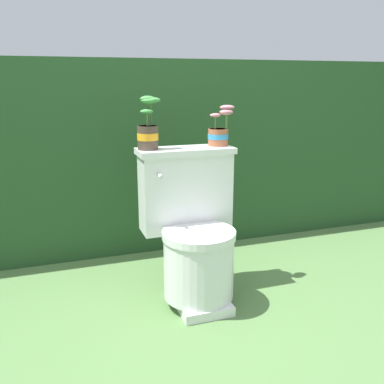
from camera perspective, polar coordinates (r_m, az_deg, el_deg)
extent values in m
plane|color=#4C703D|center=(2.21, 0.51, -15.09)|extent=(12.00, 12.00, 0.00)
cube|color=#234723|center=(3.19, -7.23, 5.86)|extent=(3.85, 1.03, 1.22)
cube|color=silver|center=(2.23, 0.88, -14.09)|extent=(0.25, 0.35, 0.05)
cylinder|color=silver|center=(2.15, 0.90, -9.95)|extent=(0.35, 0.35, 0.31)
cylinder|color=silver|center=(2.08, 0.92, -5.67)|extent=(0.36, 0.36, 0.04)
cube|color=silver|center=(2.22, -0.86, 0.01)|extent=(0.47, 0.17, 0.40)
cube|color=silver|center=(2.17, -0.88, 5.51)|extent=(0.49, 0.19, 0.03)
cylinder|color=silver|center=(2.04, -4.26, 2.14)|extent=(0.02, 0.05, 0.02)
cylinder|color=#47382D|center=(2.12, -5.91, 7.22)|extent=(0.10, 0.10, 0.12)
cylinder|color=orange|center=(2.12, -5.92, 7.38)|extent=(0.10, 0.10, 0.04)
cylinder|color=#332319|center=(2.12, -5.95, 8.63)|extent=(0.09, 0.09, 0.01)
cylinder|color=#4C753D|center=(2.13, -5.47, 10.36)|extent=(0.01, 0.01, 0.11)
ellipsoid|color=#387F38|center=(2.12, -5.52, 12.11)|extent=(0.09, 0.07, 0.03)
cylinder|color=#4C753D|center=(2.12, -5.67, 10.29)|extent=(0.01, 0.01, 0.11)
ellipsoid|color=#387F38|center=(2.11, -5.72, 12.01)|extent=(0.08, 0.06, 0.03)
cylinder|color=#4C753D|center=(2.10, -6.03, 9.59)|extent=(0.01, 0.01, 0.06)
ellipsoid|color=#387F38|center=(2.09, -6.06, 10.62)|extent=(0.07, 0.05, 0.02)
cylinder|color=#4C753D|center=(2.12, -5.90, 10.40)|extent=(0.01, 0.01, 0.12)
ellipsoid|color=#387F38|center=(2.12, -5.95, 12.24)|extent=(0.07, 0.05, 0.03)
cylinder|color=#9E5638|center=(2.24, 3.50, 7.31)|extent=(0.10, 0.10, 0.09)
cylinder|color=#2D84BC|center=(2.24, 3.50, 7.43)|extent=(0.11, 0.11, 0.03)
cylinder|color=#332319|center=(2.24, 3.51, 8.28)|extent=(0.10, 0.10, 0.01)
cylinder|color=#4C753D|center=(2.22, 4.57, 9.35)|extent=(0.01, 0.01, 0.08)
ellipsoid|color=#B26B75|center=(2.22, 4.60, 10.56)|extent=(0.07, 0.05, 0.03)
cylinder|color=#4C753D|center=(2.22, 3.12, 9.21)|extent=(0.01, 0.01, 0.06)
ellipsoid|color=#B26B75|center=(2.21, 3.13, 10.19)|extent=(0.06, 0.04, 0.02)
cylinder|color=#4C753D|center=(2.24, 4.68, 9.71)|extent=(0.01, 0.01, 0.10)
ellipsoid|color=#B26B75|center=(2.23, 4.71, 11.19)|extent=(0.08, 0.06, 0.02)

